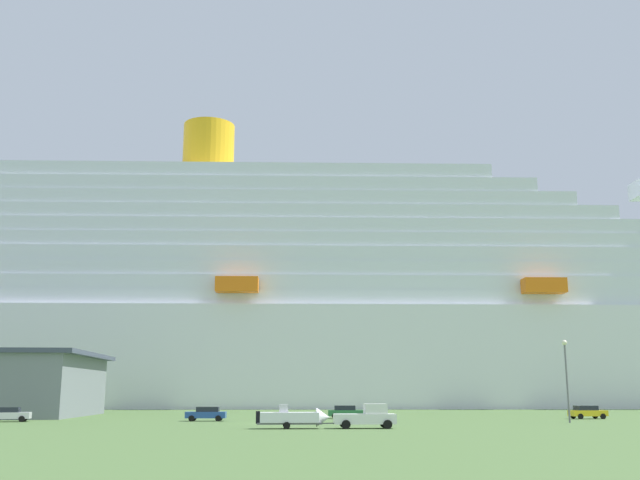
{
  "coord_description": "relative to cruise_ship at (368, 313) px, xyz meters",
  "views": [
    {
      "loc": [
        -1.46,
        -78.3,
        3.35
      ],
      "look_at": [
        8.75,
        35.6,
        27.22
      ],
      "focal_mm": 40.65,
      "sensor_mm": 36.0,
      "label": 1
    }
  ],
  "objects": [
    {
      "name": "parked_car_green_wagon",
      "position": [
        -12.14,
        -59.03,
        -18.45
      ],
      "size": [
        4.72,
        2.44,
        1.58
      ],
      "color": "#2D723F",
      "rests_on": "ground_plane"
    },
    {
      "name": "ground_plane",
      "position": [
        -22.09,
        -41.78,
        -19.28
      ],
      "size": [
        600.0,
        600.0,
        0.0
      ],
      "primitive_type": "plane",
      "color": "#4C6B38"
    },
    {
      "name": "parked_car_silver_sedan",
      "position": [
        -50.46,
        -65.12,
        -18.45
      ],
      "size": [
        4.54,
        2.59,
        1.58
      ],
      "color": "silver",
      "rests_on": "ground_plane"
    },
    {
      "name": "parked_car_yellow_taxi",
      "position": [
        17.06,
        -62.67,
        -18.45
      ],
      "size": [
        4.43,
        2.28,
        1.58
      ],
      "color": "yellow",
      "rests_on": "ground_plane"
    },
    {
      "name": "small_boat_on_trailer",
      "position": [
        -19.64,
        -82.79,
        -18.32
      ],
      "size": [
        7.42,
        2.14,
        2.15
      ],
      "color": "#595960",
      "rests_on": "ground_plane"
    },
    {
      "name": "cruise_ship",
      "position": [
        0.0,
        0.0,
        0.0
      ],
      "size": [
        293.84,
        47.94,
        63.65
      ],
      "color": "white",
      "rests_on": "ground_plane"
    },
    {
      "name": "street_lamp",
      "position": [
        10.34,
        -72.81,
        -13.62
      ],
      "size": [
        0.56,
        0.56,
        8.82
      ],
      "color": "slate",
      "rests_on": "ground_plane"
    },
    {
      "name": "parked_car_blue_suv",
      "position": [
        -28.84,
        -65.14,
        -18.45
      ],
      "size": [
        4.61,
        2.2,
        1.58
      ],
      "color": "#264C99",
      "rests_on": "ground_plane"
    },
    {
      "name": "pickup_truck",
      "position": [
        -13.2,
        -82.96,
        -18.24
      ],
      "size": [
        5.65,
        2.4,
        2.2
      ],
      "color": "white",
      "rests_on": "ground_plane"
    }
  ]
}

